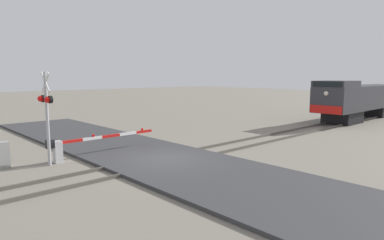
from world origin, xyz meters
The scene contains 8 objects.
ground_plane centered at (0.00, 0.00, 0.00)m, with size 160.00×160.00×0.00m, color gray.
rail_track_left centered at (-0.72, 0.00, 0.07)m, with size 0.08×80.00×0.15m, color #59544C.
rail_track_right centered at (0.72, 0.00, 0.07)m, with size 0.08×80.00×0.15m, color #59544C.
road_surface centered at (0.00, 0.00, 0.08)m, with size 36.00×5.70×0.15m, color #38383A.
locomotive centered at (0.00, 23.24, 1.93)m, with size 2.79×14.43×3.68m.
crossing_signal centered at (-3.07, -4.31, 2.69)m, with size 1.18×0.33×4.30m.
crossing_gate centered at (-3.30, -2.98, 0.73)m, with size 0.36×5.97×1.16m.
utility_cabinet centered at (-4.15, -5.93, 0.59)m, with size 0.48×0.43×1.18m, color #999993.
Camera 1 is at (12.60, -9.83, 4.15)m, focal length 31.79 mm.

